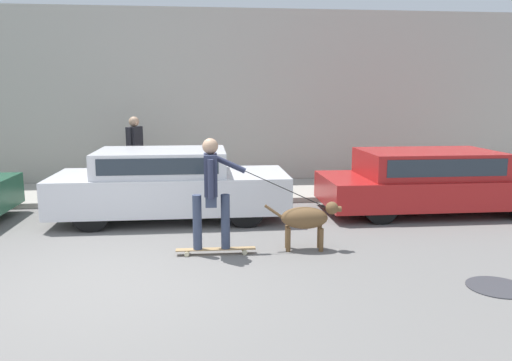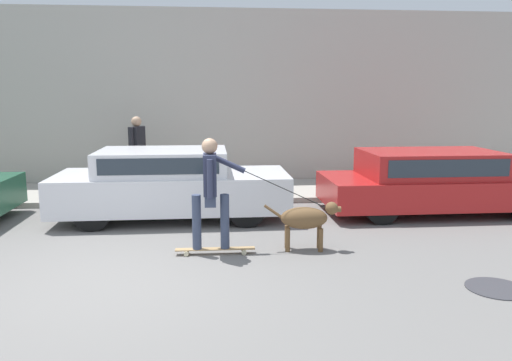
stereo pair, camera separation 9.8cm
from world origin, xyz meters
name	(u,v)px [view 2 (the right image)]	position (x,y,z in m)	size (l,w,h in m)	color
ground_plane	(113,283)	(0.00, 0.00, 0.00)	(36.00, 36.00, 0.00)	slate
back_wall	(161,98)	(0.00, 6.75, 2.16)	(32.00, 0.30, 4.33)	#ADA89E
sidewalk_curb	(158,192)	(0.00, 5.41, 0.06)	(30.00, 2.33, 0.11)	#A39E93
parked_car_1	(171,184)	(0.47, 3.18, 0.64)	(4.21, 1.72, 1.28)	black
parked_car_2	(435,182)	(5.52, 3.18, 0.60)	(4.40, 1.78, 1.21)	black
dog	(306,219)	(2.60, 1.08, 0.47)	(1.13, 0.39, 0.72)	brown
skateboarder	(211,189)	(1.21, 0.99, 0.96)	(2.28, 0.53, 1.67)	beige
pedestrian_with_bag	(137,149)	(-0.45, 5.56, 1.03)	(0.36, 0.70, 1.66)	#3D4760
manhole_cover	(497,288)	(4.57, -0.62, 0.01)	(0.72, 0.72, 0.01)	#38383D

